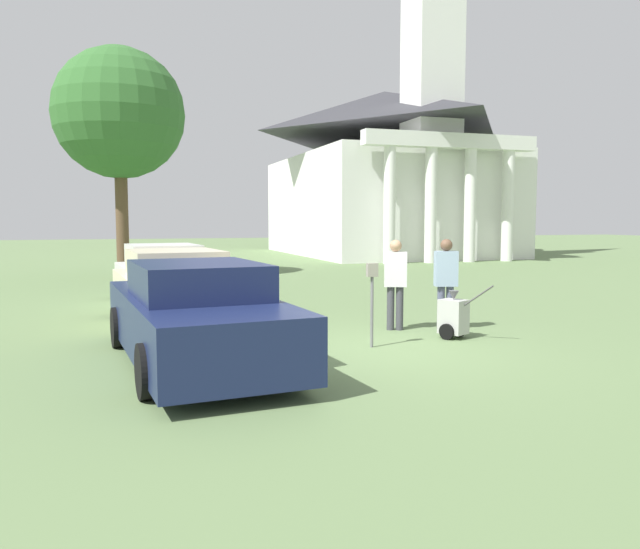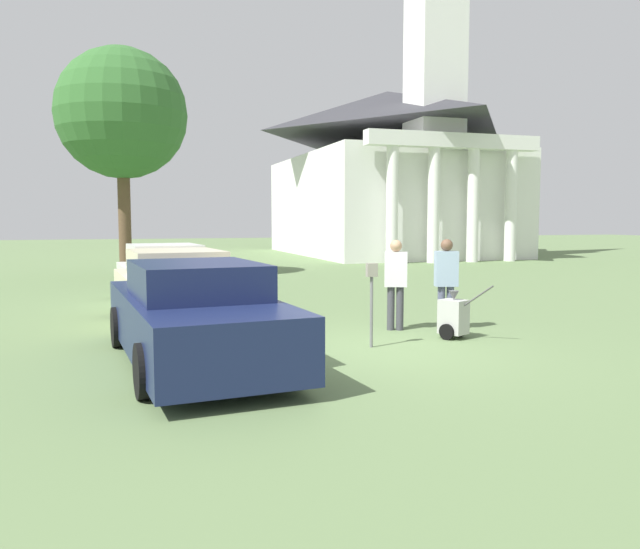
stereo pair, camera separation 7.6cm
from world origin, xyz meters
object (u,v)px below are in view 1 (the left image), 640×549
object	(u,v)px
parked_car_navy	(196,316)
equipment_cart	(453,316)
person_worker	(395,279)
parked_car_cream	(174,290)
parking_meter	(372,289)
church	(387,161)
person_supervisor	(446,278)
parked_car_white	(162,276)

from	to	relation	value
parked_car_navy	equipment_cart	world-z (taller)	parked_car_navy
person_worker	parked_car_cream	bearing A→B (deg)	-3.01
parking_meter	church	distance (m)	27.78
parked_car_navy	parking_meter	bearing A→B (deg)	0.04
equipment_cart	person_supervisor	bearing A→B (deg)	43.13
parked_car_navy	person_worker	distance (m)	4.25
parking_meter	church	xyz separation A→B (m)	(11.42, 24.91, 4.57)
person_supervisor	church	bearing A→B (deg)	-96.43
parked_car_white	parking_meter	world-z (taller)	parked_car_white
person_worker	equipment_cart	distance (m)	1.37
equipment_cart	church	bearing A→B (deg)	40.85
parked_car_navy	person_supervisor	xyz separation A→B (m)	(4.82, 1.32, 0.29)
parking_meter	equipment_cart	size ratio (longest dim) A/B	1.39
parked_car_cream	parking_meter	distance (m)	4.33
parked_car_cream	parked_car_white	world-z (taller)	parked_car_cream
parking_meter	parked_car_white	bearing A→B (deg)	113.56
person_supervisor	person_worker	bearing A→B (deg)	-3.21
parking_meter	church	bearing A→B (deg)	65.37
parked_car_navy	parked_car_white	size ratio (longest dim) A/B	1.12
parked_car_white	parking_meter	bearing A→B (deg)	-71.89
parked_car_white	person_supervisor	distance (m)	7.36
parked_car_cream	person_supervisor	xyz separation A→B (m)	(4.82, -2.18, 0.29)
parked_car_white	person_supervisor	bearing A→B (deg)	-54.50
parked_car_navy	church	xyz separation A→B (m)	(14.30, 25.19, 4.84)
person_worker	church	xyz separation A→B (m)	(10.38, 23.57, 4.56)
parked_car_white	parked_car_cream	bearing A→B (deg)	-95.45
person_supervisor	parked_car_navy	bearing A→B (deg)	30.56
church	parked_car_white	bearing A→B (deg)	-127.98
person_worker	parked_car_navy	bearing A→B (deg)	45.06
equipment_cart	church	xyz separation A→B (m)	(9.75, 24.63, 5.15)
church	parking_meter	bearing A→B (deg)	-114.63
parked_car_navy	person_supervisor	distance (m)	5.01
parked_car_white	equipment_cart	bearing A→B (deg)	-59.70
equipment_cart	church	world-z (taller)	church
person_worker	equipment_cart	xyz separation A→B (m)	(0.63, -1.07, -0.59)
parked_car_white	parking_meter	distance (m)	7.20
parked_car_white	parking_meter	xyz separation A→B (m)	(2.88, -6.60, 0.28)
person_worker	person_supervisor	size ratio (longest dim) A/B	0.99
parked_car_white	equipment_cart	distance (m)	7.80
parked_car_cream	person_supervisor	size ratio (longest dim) A/B	2.83
person_worker	person_supervisor	xyz separation A→B (m)	(0.90, -0.30, 0.01)
parked_car_navy	church	bearing A→B (deg)	54.98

